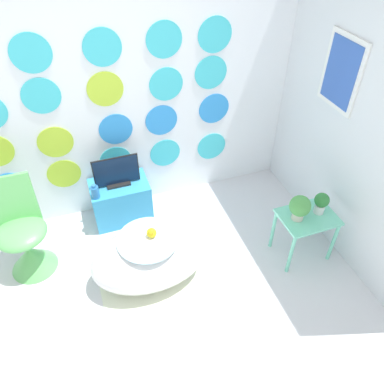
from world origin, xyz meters
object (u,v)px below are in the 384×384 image
object	(u,v)px
chair	(26,244)
potted_plant_right	(321,202)
potted_plant_left	(300,207)
tv	(117,173)
bathtub	(150,258)
vase	(95,192)

from	to	relation	value
chair	potted_plant_right	distance (m)	2.60
potted_plant_left	tv	bearing A→B (deg)	143.16
chair	potted_plant_left	distance (m)	2.40
bathtub	vase	bearing A→B (deg)	114.08
tv	potted_plant_right	bearing A→B (deg)	-32.71
tv	vase	xyz separation A→B (m)	(-0.23, -0.12, -0.07)
chair	tv	distance (m)	1.02
tv	potted_plant_left	bearing A→B (deg)	-36.84
chair	potted_plant_left	world-z (taller)	chair
vase	potted_plant_right	xyz separation A→B (m)	(1.83, -0.90, 0.10)
bathtub	tv	world-z (taller)	tv
chair	potted_plant_right	world-z (taller)	chair
bathtub	chair	bearing A→B (deg)	154.64
bathtub	potted_plant_left	distance (m)	1.35
tv	potted_plant_left	xyz separation A→B (m)	(1.38, -1.03, 0.04)
vase	potted_plant_right	size ratio (longest dim) A/B	0.73
chair	potted_plant_right	size ratio (longest dim) A/B	4.43
bathtub	potted_plant_right	bearing A→B (deg)	-6.89
bathtub	potted_plant_left	xyz separation A→B (m)	(1.29, -0.19, 0.37)
chair	potted_plant_left	xyz separation A→B (m)	(2.28, -0.66, 0.33)
chair	tv	size ratio (longest dim) A/B	2.10
bathtub	vase	xyz separation A→B (m)	(-0.32, 0.72, 0.25)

